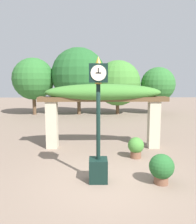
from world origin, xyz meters
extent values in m
plane|color=#7F6B5B|center=(0.00, 0.00, 0.00)|extent=(60.00, 60.00, 0.00)
cube|color=black|center=(-0.25, 0.03, 0.32)|extent=(0.51, 0.51, 0.64)
cylinder|color=black|center=(-0.25, 0.03, 1.68)|extent=(0.11, 0.11, 2.07)
cylinder|color=gold|center=(-0.25, 0.03, 2.74)|extent=(0.18, 0.18, 0.04)
cube|color=black|center=(-0.25, 0.03, 3.00)|extent=(0.49, 0.49, 0.49)
cylinder|color=beige|center=(-0.25, -0.22, 3.00)|extent=(0.40, 0.02, 0.40)
cylinder|color=beige|center=(-0.25, 0.29, 3.00)|extent=(0.40, 0.02, 0.40)
cube|color=black|center=(-0.25, -0.23, 3.00)|extent=(0.14, 0.01, 0.02)
cube|color=black|center=(-0.25, -0.23, 3.06)|extent=(0.02, 0.01, 0.13)
cone|color=gold|center=(-0.25, 0.03, 3.34)|extent=(0.17, 0.17, 0.20)
cube|color=#BCB299|center=(-2.11, 3.31, 0.97)|extent=(0.45, 0.45, 1.95)
cube|color=#BCB299|center=(2.11, 3.31, 0.97)|extent=(0.45, 0.45, 1.95)
cube|color=brown|center=(0.00, 3.09, 2.04)|extent=(5.26, 0.12, 0.18)
cube|color=brown|center=(0.00, 3.31, 2.04)|extent=(5.26, 0.12, 0.18)
cube|color=brown|center=(0.00, 3.54, 2.04)|extent=(5.26, 0.12, 0.18)
ellipsoid|color=#427F33|center=(0.00, 3.31, 2.30)|extent=(4.71, 1.05, 0.70)
cylinder|color=brown|center=(1.14, 1.99, 0.12)|extent=(0.39, 0.39, 0.25)
sphere|color=#427F33|center=(1.14, 1.99, 0.47)|extent=(0.58, 0.58, 0.58)
cylinder|color=brown|center=(1.47, -0.16, 0.12)|extent=(0.38, 0.38, 0.23)
sphere|color=#235B28|center=(1.47, -0.16, 0.49)|extent=(0.68, 0.68, 0.68)
cylinder|color=brown|center=(-5.15, 12.57, 0.85)|extent=(0.28, 0.28, 1.69)
sphere|color=#2D6B2D|center=(-5.15, 12.57, 2.84)|extent=(3.28, 3.28, 3.28)
cylinder|color=brown|center=(-1.60, 12.68, 0.82)|extent=(0.28, 0.28, 1.64)
sphere|color=#235B28|center=(-1.60, 12.68, 3.14)|extent=(4.29, 4.29, 4.29)
cylinder|color=brown|center=(1.52, 12.75, 0.62)|extent=(0.28, 0.28, 1.24)
sphere|color=#427F33|center=(1.52, 12.75, 2.50)|extent=(3.62, 3.62, 3.62)
cylinder|color=brown|center=(4.78, 12.86, 0.72)|extent=(0.28, 0.28, 1.45)
sphere|color=#2D6B2D|center=(4.78, 12.86, 2.41)|extent=(2.75, 2.75, 2.75)
camera|label=1|loc=(-0.35, -6.29, 2.86)|focal=38.00mm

